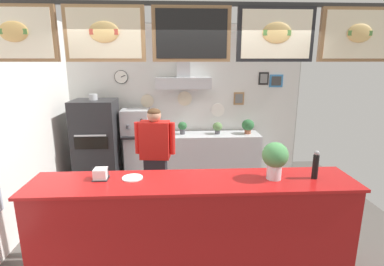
{
  "coord_description": "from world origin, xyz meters",
  "views": [
    {
      "loc": [
        -0.15,
        -3.19,
        2.22
      ],
      "look_at": [
        0.05,
        0.68,
        1.26
      ],
      "focal_mm": 27.56,
      "sensor_mm": 36.0,
      "label": 1
    }
  ],
  "objects_px": {
    "napkin_holder": "(101,174)",
    "basil_vase": "(275,159)",
    "espresso_machine": "(135,123)",
    "pepper_grinder": "(316,165)",
    "potted_sage": "(248,126)",
    "shop_worker": "(156,160)",
    "potted_oregano": "(218,127)",
    "condiment_plate": "(132,178)",
    "pizza_oven": "(97,145)",
    "potted_rosemary": "(182,127)"
  },
  "relations": [
    {
      "from": "shop_worker",
      "to": "potted_sage",
      "type": "height_order",
      "value": "shop_worker"
    },
    {
      "from": "potted_rosemary",
      "to": "potted_sage",
      "type": "relative_size",
      "value": 0.86
    },
    {
      "from": "potted_oregano",
      "to": "pepper_grinder",
      "type": "bearing_deg",
      "value": -76.87
    },
    {
      "from": "shop_worker",
      "to": "espresso_machine",
      "type": "relative_size",
      "value": 3.06
    },
    {
      "from": "pepper_grinder",
      "to": "condiment_plate",
      "type": "distance_m",
      "value": 1.81
    },
    {
      "from": "shop_worker",
      "to": "potted_sage",
      "type": "bearing_deg",
      "value": -134.73
    },
    {
      "from": "pizza_oven",
      "to": "condiment_plate",
      "type": "distance_m",
      "value": 2.46
    },
    {
      "from": "pepper_grinder",
      "to": "pizza_oven",
      "type": "bearing_deg",
      "value": 139.59
    },
    {
      "from": "pizza_oven",
      "to": "napkin_holder",
      "type": "distance_m",
      "value": 2.36
    },
    {
      "from": "shop_worker",
      "to": "potted_sage",
      "type": "distance_m",
      "value": 2.08
    },
    {
      "from": "pizza_oven",
      "to": "potted_rosemary",
      "type": "xyz_separation_m",
      "value": [
        1.49,
        0.28,
        0.24
      ]
    },
    {
      "from": "potted_oregano",
      "to": "condiment_plate",
      "type": "xyz_separation_m",
      "value": [
        -1.19,
        -2.51,
        0.07
      ]
    },
    {
      "from": "shop_worker",
      "to": "napkin_holder",
      "type": "bearing_deg",
      "value": 76.47
    },
    {
      "from": "pizza_oven",
      "to": "basil_vase",
      "type": "height_order",
      "value": "pizza_oven"
    },
    {
      "from": "pepper_grinder",
      "to": "condiment_plate",
      "type": "bearing_deg",
      "value": 177.11
    },
    {
      "from": "potted_sage",
      "to": "espresso_machine",
      "type": "bearing_deg",
      "value": -179.33
    },
    {
      "from": "espresso_machine",
      "to": "pepper_grinder",
      "type": "distance_m",
      "value": 3.32
    },
    {
      "from": "potted_rosemary",
      "to": "potted_oregano",
      "type": "bearing_deg",
      "value": -1.54
    },
    {
      "from": "napkin_holder",
      "to": "basil_vase",
      "type": "relative_size",
      "value": 0.42
    },
    {
      "from": "espresso_machine",
      "to": "potted_rosemary",
      "type": "relative_size",
      "value": 2.25
    },
    {
      "from": "shop_worker",
      "to": "pepper_grinder",
      "type": "xyz_separation_m",
      "value": [
        1.66,
        -1.3,
        0.37
      ]
    },
    {
      "from": "espresso_machine",
      "to": "potted_oregano",
      "type": "xyz_separation_m",
      "value": [
        1.5,
        0.04,
        -0.11
      ]
    },
    {
      "from": "shop_worker",
      "to": "potted_oregano",
      "type": "bearing_deg",
      "value": -122.28
    },
    {
      "from": "potted_rosemary",
      "to": "pepper_grinder",
      "type": "distance_m",
      "value": 2.91
    },
    {
      "from": "pepper_grinder",
      "to": "napkin_holder",
      "type": "bearing_deg",
      "value": 177.51
    },
    {
      "from": "espresso_machine",
      "to": "pepper_grinder",
      "type": "xyz_separation_m",
      "value": [
        2.1,
        -2.56,
        0.1
      ]
    },
    {
      "from": "basil_vase",
      "to": "pepper_grinder",
      "type": "distance_m",
      "value": 0.41
    },
    {
      "from": "potted_sage",
      "to": "potted_oregano",
      "type": "bearing_deg",
      "value": 178.59
    },
    {
      "from": "espresso_machine",
      "to": "potted_oregano",
      "type": "relative_size",
      "value": 2.38
    },
    {
      "from": "potted_sage",
      "to": "shop_worker",
      "type": "bearing_deg",
      "value": -141.51
    },
    {
      "from": "napkin_holder",
      "to": "pepper_grinder",
      "type": "bearing_deg",
      "value": -2.49
    },
    {
      "from": "shop_worker",
      "to": "condiment_plate",
      "type": "xyz_separation_m",
      "value": [
        -0.14,
        -1.21,
        0.23
      ]
    },
    {
      "from": "potted_oregano",
      "to": "shop_worker",
      "type": "bearing_deg",
      "value": -129.06
    },
    {
      "from": "pizza_oven",
      "to": "potted_oregano",
      "type": "bearing_deg",
      "value": 6.89
    },
    {
      "from": "potted_sage",
      "to": "pepper_grinder",
      "type": "xyz_separation_m",
      "value": [
        0.04,
        -2.59,
        0.18
      ]
    },
    {
      "from": "espresso_machine",
      "to": "potted_sage",
      "type": "relative_size",
      "value": 1.93
    },
    {
      "from": "potted_rosemary",
      "to": "napkin_holder",
      "type": "xyz_separation_m",
      "value": [
        -0.85,
        -2.53,
        0.1
      ]
    },
    {
      "from": "pizza_oven",
      "to": "espresso_machine",
      "type": "height_order",
      "value": "pizza_oven"
    },
    {
      "from": "napkin_holder",
      "to": "condiment_plate",
      "type": "distance_m",
      "value": 0.31
    },
    {
      "from": "espresso_machine",
      "to": "basil_vase",
      "type": "height_order",
      "value": "basil_vase"
    },
    {
      "from": "shop_worker",
      "to": "basil_vase",
      "type": "bearing_deg",
      "value": 141.08
    },
    {
      "from": "potted_rosemary",
      "to": "napkin_holder",
      "type": "distance_m",
      "value": 2.67
    },
    {
      "from": "shop_worker",
      "to": "basil_vase",
      "type": "xyz_separation_m",
      "value": [
        1.26,
        -1.29,
        0.43
      ]
    },
    {
      "from": "pizza_oven",
      "to": "basil_vase",
      "type": "distance_m",
      "value": 3.34
    },
    {
      "from": "espresso_machine",
      "to": "basil_vase",
      "type": "bearing_deg",
      "value": -56.35
    },
    {
      "from": "potted_oregano",
      "to": "potted_sage",
      "type": "xyz_separation_m",
      "value": [
        0.56,
        -0.01,
        0.03
      ]
    },
    {
      "from": "potted_oregano",
      "to": "napkin_holder",
      "type": "height_order",
      "value": "napkin_holder"
    },
    {
      "from": "potted_oregano",
      "to": "potted_sage",
      "type": "bearing_deg",
      "value": -1.41
    },
    {
      "from": "shop_worker",
      "to": "napkin_holder",
      "type": "relative_size",
      "value": 10.2
    },
    {
      "from": "napkin_holder",
      "to": "pizza_oven",
      "type": "bearing_deg",
      "value": 105.88
    }
  ]
}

